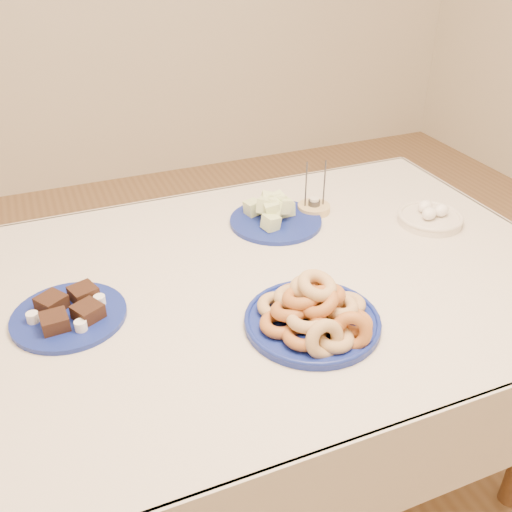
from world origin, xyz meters
The scene contains 7 objects.
ground centered at (0.00, 0.00, 0.00)m, with size 5.00×5.00×0.00m, color olive.
dining_table centered at (0.00, 0.00, 0.64)m, with size 1.71×1.11×0.75m.
donut_platter centered at (0.07, -0.23, 0.79)m, with size 0.34×0.34×0.14m.
melon_plate centered at (0.19, 0.25, 0.78)m, with size 0.29×0.29×0.10m.
brownie_plate centered at (-0.44, 0.01, 0.76)m, with size 0.32×0.32×0.05m.
candle_holder centered at (0.33, 0.28, 0.77)m, with size 0.12×0.12×0.17m.
egg_bowl centered at (0.62, 0.08, 0.77)m, with size 0.24×0.24×0.06m.
Camera 1 is at (-0.44, -1.13, 1.57)m, focal length 40.00 mm.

